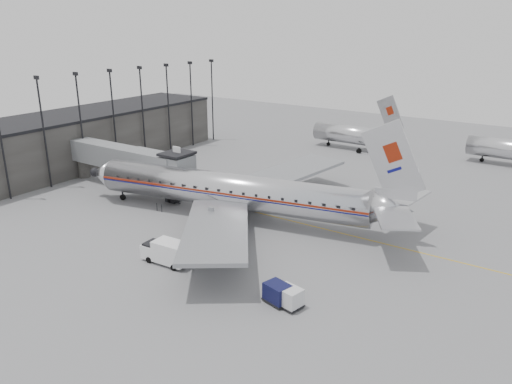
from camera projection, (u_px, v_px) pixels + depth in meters
ground at (214, 225)px, 56.59m from camera, size 160.00×160.00×0.00m
terminal at (89, 138)px, 81.22m from camera, size 12.00×46.00×8.00m
apron_line at (265, 214)px, 59.69m from camera, size 60.00×0.15×0.01m
jet_bridge at (134, 161)px, 66.98m from camera, size 21.00×6.20×7.10m
floodlight_masts at (128, 112)px, 78.70m from camera, size 0.90×42.25×15.25m
distant_aircraft_near at (353, 134)px, 89.53m from camera, size 16.39×3.20×10.26m
airliner at (236, 192)px, 57.58m from camera, size 40.81×37.46×13.04m
service_van at (166, 251)px, 47.31m from camera, size 4.97×2.16×2.30m
baggage_cart_navy at (277, 293)px, 40.68m from camera, size 2.50×2.13×1.69m
baggage_cart_white at (289, 297)px, 40.10m from camera, size 2.41×2.02×1.67m
ramp_worker at (220, 218)px, 56.46m from camera, size 0.65×0.52×1.55m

